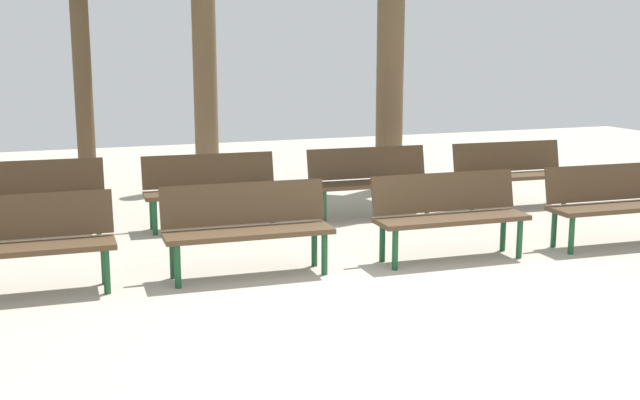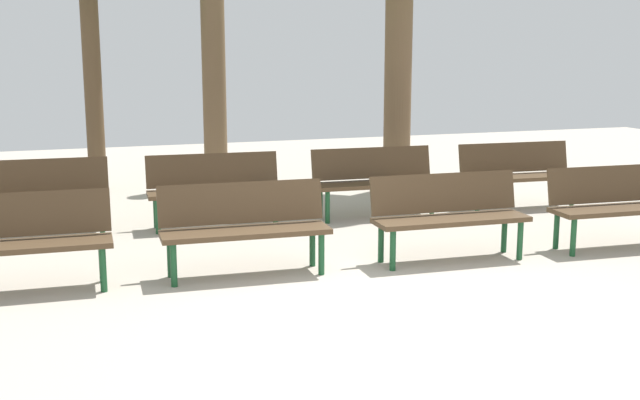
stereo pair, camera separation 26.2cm
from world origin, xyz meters
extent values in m
plane|color=#B2A899|center=(0.00, 0.00, 0.00)|extent=(24.00, 24.00, 0.00)
cube|color=#4C3823|center=(-3.00, 1.67, 0.43)|extent=(1.61, 0.50, 0.05)
cube|color=#4C3823|center=(-2.99, 1.87, 0.68)|extent=(1.60, 0.18, 0.40)
cylinder|color=#194C28|center=(-2.30, 1.49, 0.20)|extent=(0.06, 0.06, 0.40)
cylinder|color=#194C28|center=(-2.29, 1.81, 0.20)|extent=(0.06, 0.06, 0.40)
cube|color=#4C3823|center=(-0.98, 1.57, 0.43)|extent=(1.62, 0.51, 0.05)
cube|color=#4C3823|center=(-0.97, 1.77, 0.68)|extent=(1.60, 0.19, 0.40)
cylinder|color=#194C28|center=(-1.68, 1.44, 0.20)|extent=(0.06, 0.06, 0.40)
cylinder|color=#194C28|center=(-0.29, 1.37, 0.20)|extent=(0.06, 0.06, 0.40)
cylinder|color=#194C28|center=(-1.67, 1.76, 0.20)|extent=(0.06, 0.06, 0.40)
cylinder|color=#194C28|center=(-0.27, 1.69, 0.20)|extent=(0.06, 0.06, 0.40)
cube|color=#4C3823|center=(1.12, 1.42, 0.43)|extent=(1.61, 0.50, 0.05)
cube|color=#4C3823|center=(1.13, 1.62, 0.68)|extent=(1.60, 0.18, 0.40)
cylinder|color=#194C28|center=(0.42, 1.28, 0.20)|extent=(0.06, 0.06, 0.40)
cylinder|color=#194C28|center=(1.82, 1.24, 0.20)|extent=(0.06, 0.06, 0.40)
cylinder|color=#194C28|center=(0.43, 1.60, 0.20)|extent=(0.06, 0.06, 0.40)
cylinder|color=#194C28|center=(1.83, 1.56, 0.20)|extent=(0.06, 0.06, 0.40)
cube|color=#4C3823|center=(3.13, 1.30, 0.43)|extent=(1.62, 0.52, 0.05)
cube|color=#4C3823|center=(3.14, 1.50, 0.68)|extent=(1.60, 0.21, 0.40)
cylinder|color=#194C28|center=(2.42, 1.18, 0.20)|extent=(0.06, 0.06, 0.40)
cylinder|color=#194C28|center=(2.44, 1.50, 0.20)|extent=(0.06, 0.06, 0.40)
cube|color=#4C3823|center=(-2.86, 3.87, 0.43)|extent=(1.62, 0.52, 0.05)
cube|color=#4C3823|center=(-2.86, 4.07, 0.68)|extent=(1.60, 0.20, 0.40)
cylinder|color=#194C28|center=(-2.17, 3.68, 0.20)|extent=(0.06, 0.06, 0.40)
cylinder|color=#194C28|center=(-2.16, 4.00, 0.20)|extent=(0.06, 0.06, 0.40)
cube|color=#4C3823|center=(-0.84, 3.70, 0.43)|extent=(1.62, 0.53, 0.05)
cube|color=#4C3823|center=(-0.83, 3.90, 0.68)|extent=(1.60, 0.21, 0.40)
cylinder|color=#194C28|center=(-1.55, 3.58, 0.20)|extent=(0.06, 0.06, 0.40)
cylinder|color=#194C28|center=(-0.15, 3.50, 0.20)|extent=(0.06, 0.06, 0.40)
cylinder|color=#194C28|center=(-1.53, 3.90, 0.20)|extent=(0.06, 0.06, 0.40)
cylinder|color=#194C28|center=(-0.13, 3.82, 0.20)|extent=(0.06, 0.06, 0.40)
cube|color=#4C3823|center=(1.22, 3.61, 0.43)|extent=(1.62, 0.51, 0.05)
cube|color=#4C3823|center=(1.23, 3.81, 0.68)|extent=(1.60, 0.19, 0.40)
cylinder|color=#194C28|center=(0.51, 3.48, 0.20)|extent=(0.06, 0.06, 0.40)
cylinder|color=#194C28|center=(1.91, 3.42, 0.20)|extent=(0.06, 0.06, 0.40)
cylinder|color=#194C28|center=(0.53, 3.80, 0.20)|extent=(0.06, 0.06, 0.40)
cylinder|color=#194C28|center=(1.92, 3.74, 0.20)|extent=(0.06, 0.06, 0.40)
cube|color=#4C3823|center=(3.24, 3.48, 0.43)|extent=(1.62, 0.52, 0.05)
cube|color=#4C3823|center=(3.25, 3.68, 0.68)|extent=(1.60, 0.21, 0.40)
cylinder|color=#194C28|center=(2.54, 3.35, 0.20)|extent=(0.06, 0.06, 0.40)
cylinder|color=#194C28|center=(3.93, 3.28, 0.20)|extent=(0.06, 0.06, 0.40)
cylinder|color=#194C28|center=(2.55, 3.67, 0.20)|extent=(0.06, 0.06, 0.40)
cylinder|color=#194C28|center=(3.95, 3.60, 0.20)|extent=(0.06, 0.06, 0.40)
cylinder|color=brown|center=(-2.03, 6.88, 1.72)|extent=(0.27, 0.27, 3.45)
cylinder|color=brown|center=(-0.23, 6.69, 1.45)|extent=(0.36, 0.36, 2.90)
cylinder|color=brown|center=(2.27, 5.35, 1.72)|extent=(0.41, 0.41, 3.45)
camera|label=1|loc=(-2.92, -5.52, 2.17)|focal=44.75mm
camera|label=2|loc=(-2.67, -5.61, 2.17)|focal=44.75mm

